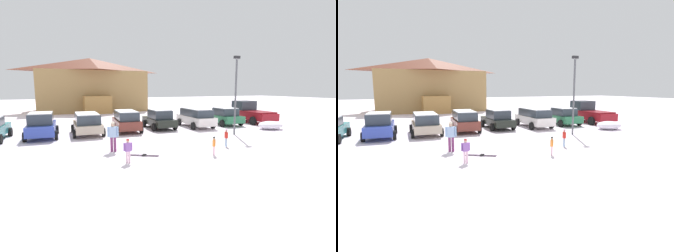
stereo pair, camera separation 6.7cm
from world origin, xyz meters
The scene contains 16 objects.
ground centered at (0.00, 0.00, 0.00)m, with size 160.00×160.00×0.00m, color white.
ski_lodge centered at (0.48, 33.33, 4.02)m, with size 15.86×11.92×7.97m.
parked_blue_hatchback centered at (-6.04, 11.70, 0.89)m, with size 2.30×4.42×1.80m.
parked_beige_suv centered at (-2.92, 11.66, 0.89)m, with size 2.34×4.33×1.64m.
parked_maroon_van centered at (0.16, 11.83, 0.91)m, with size 2.40×4.25×1.69m.
parked_black_sedan centered at (3.20, 12.16, 0.83)m, with size 2.20×4.25×1.67m.
parked_white_suv centered at (6.53, 11.62, 0.91)m, with size 2.30×4.76×1.68m.
parked_green_coupe centered at (9.81, 11.78, 0.83)m, with size 2.39×4.16×1.64m.
pickup_truck centered at (13.31, 12.32, 0.99)m, with size 2.66×5.78×2.15m.
skier_child_in_orange_jacket centered at (2.33, 2.51, 0.56)m, with size 0.26×0.30×0.99m.
skier_child_in_red_jacket centered at (4.19, 3.96, 0.59)m, with size 0.23×0.37×1.05m.
skier_adult_in_blue_parka centered at (-2.33, 5.45, 0.94)m, with size 0.60×0.35×1.67m.
skier_child_in_purple_jacket centered at (-2.19, 2.95, 0.66)m, with size 0.43×0.18×1.16m.
pair_of_skis centered at (-1.10, 3.91, 0.02)m, with size 1.55×1.11×0.08m.
lamp_post centered at (7.24, 7.03, 3.26)m, with size 0.44×0.24×5.82m.
plowed_snow_pile centered at (11.71, 7.83, 0.34)m, with size 2.18×1.75×0.69m, color white.
Camera 1 is at (-5.42, -8.77, 3.54)m, focal length 28.00 mm.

